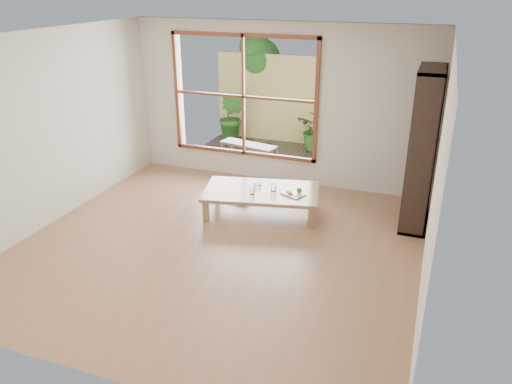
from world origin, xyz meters
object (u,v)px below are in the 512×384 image
Objects in this scene: low_table at (261,193)px; bookshelf at (423,149)px; garden_bench at (249,147)px; food_tray at (294,193)px.

bookshelf is (2.13, 0.46, 0.76)m from low_table.
garden_bench is (-0.95, 1.98, -0.01)m from low_table.
garden_bench is at bearing 150.94° from food_tray.
bookshelf reaches higher than food_tray.
food_tray reaches higher than garden_bench.
food_tray is at bearing -40.99° from garden_bench.
food_tray is 2.44m from garden_bench.
food_tray is (0.49, 0.01, 0.07)m from low_table.
garden_bench is at bearing 153.80° from bookshelf.
bookshelf reaches higher than low_table.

